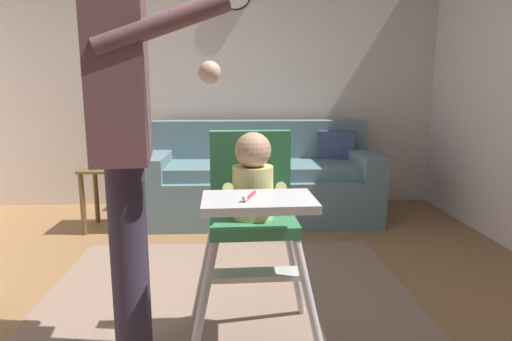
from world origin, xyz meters
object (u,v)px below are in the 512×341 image
(high_chair, at_px, (253,200))
(adult_standing, at_px, (125,139))
(side_table, at_px, (109,184))
(sippy_cup, at_px, (108,161))
(couch, at_px, (262,181))

(high_chair, bearing_deg, adult_standing, -83.75)
(side_table, bearing_deg, high_chair, -57.69)
(high_chair, relative_size, adult_standing, 0.58)
(sippy_cup, bearing_deg, high_chair, -57.63)
(side_table, distance_m, sippy_cup, 0.19)
(high_chair, relative_size, side_table, 1.90)
(high_chair, relative_size, sippy_cup, 9.87)
(couch, height_order, sippy_cup, couch)
(couch, height_order, high_chair, high_chair)
(high_chair, xyz_separation_m, sippy_cup, (-1.12, 1.77, -0.12))
(couch, bearing_deg, sippy_cup, -77.71)
(side_table, bearing_deg, adult_standing, -71.51)
(adult_standing, bearing_deg, high_chair, -0.02)
(adult_standing, height_order, side_table, adult_standing)
(high_chair, xyz_separation_m, adult_standing, (-0.50, -0.07, 0.27))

